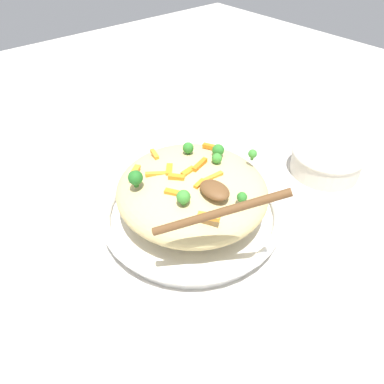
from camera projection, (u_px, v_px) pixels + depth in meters
The scene contains 24 objects.
ground_plane at pixel (192, 221), 0.72m from camera, with size 2.40×2.40×0.00m, color beige.
serving_bowl at pixel (192, 213), 0.71m from camera, with size 0.34×0.34×0.04m.
pasta_mound at pixel (192, 190), 0.67m from camera, with size 0.28×0.27×0.09m, color #D1BA7A.
carrot_piece_0 at pixel (211, 147), 0.70m from camera, with size 0.03×0.01×0.01m, color orange.
carrot_piece_1 at pixel (188, 171), 0.64m from camera, with size 0.03×0.01×0.01m, color orange.
carrot_piece_2 at pixel (169, 170), 0.64m from camera, with size 0.03×0.01×0.01m, color orange.
carrot_piece_3 at pixel (209, 216), 0.56m from camera, with size 0.03×0.01×0.01m, color orange.
carrot_piece_4 at pixel (176, 177), 0.62m from camera, with size 0.03×0.01×0.01m, color orange.
carrot_piece_5 at pixel (158, 174), 0.64m from camera, with size 0.04×0.01×0.01m, color orange.
carrot_piece_6 at pixel (155, 154), 0.69m from camera, with size 0.03×0.01×0.01m, color orange.
carrot_piece_7 at pixel (201, 165), 0.65m from camera, with size 0.04×0.01×0.01m, color orange.
carrot_piece_8 at pixel (134, 172), 0.64m from camera, with size 0.04×0.01×0.01m, color orange.
carrot_piece_9 at pixel (213, 177), 0.63m from camera, with size 0.04×0.01×0.01m, color orange.
carrot_piece_10 at pixel (199, 184), 0.61m from camera, with size 0.02×0.01×0.01m, color orange.
carrot_piece_11 at pixel (175, 193), 0.60m from camera, with size 0.04×0.01×0.01m, color orange.
broccoli_floret_0 at pixel (242, 197), 0.58m from camera, with size 0.02×0.02×0.02m.
broccoli_floret_1 at pixel (188, 148), 0.68m from camera, with size 0.02×0.02×0.02m.
broccoli_floret_2 at pixel (135, 178), 0.61m from camera, with size 0.02×0.02×0.03m.
broccoli_floret_3 at pixel (183, 197), 0.58m from camera, with size 0.02×0.02×0.03m.
broccoli_floret_4 at pixel (217, 159), 0.65m from camera, with size 0.02×0.02×0.02m.
broccoli_floret_5 at pixel (253, 154), 0.67m from camera, with size 0.02×0.02×0.02m.
broccoli_floret_6 at pixel (218, 150), 0.68m from camera, with size 0.02×0.02×0.02m.
serving_spoon at pixel (216, 198), 0.55m from camera, with size 0.16×0.15×0.09m.
companion_bowl at pixel (326, 160), 0.82m from camera, with size 0.16×0.16×0.06m.
Camera 1 is at (0.39, -0.33, 0.51)m, focal length 34.66 mm.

